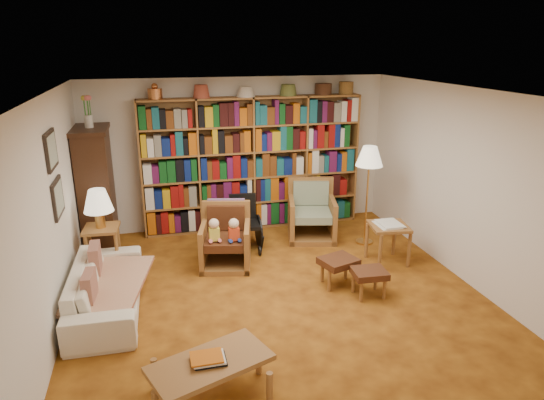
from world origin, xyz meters
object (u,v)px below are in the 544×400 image
object	(u,v)px
armchair_sage	(310,215)
floor_lamp	(369,160)
sofa	(106,288)
side_table_papers	(389,231)
footstool_b	(369,275)
wheelchair	(244,225)
armchair_leather	(224,239)
side_table_lamp	(102,238)
coffee_table	(210,365)
footstool_a	(338,263)

from	to	relation	value
armchair_sage	floor_lamp	bearing A→B (deg)	-33.18
sofa	side_table_papers	world-z (taller)	side_table_papers
footstool_b	wheelchair	bearing A→B (deg)	123.63
armchair_leather	side_table_papers	world-z (taller)	armchair_leather
sofa	armchair_leather	distance (m)	1.80
side_table_lamp	side_table_papers	xyz separation A→B (m)	(3.91, -0.65, -0.02)
armchair_leather	footstool_b	size ratio (longest dim) A/B	2.03
armchair_leather	coffee_table	distance (m)	2.78
side_table_lamp	floor_lamp	xyz separation A→B (m)	(3.90, 0.09, 0.84)
footstool_a	footstool_b	xyz separation A→B (m)	(0.27, -0.36, -0.02)
footstool_b	side_table_papers	bearing A→B (deg)	51.25
armchair_sage	footstool_b	world-z (taller)	armchair_sage
side_table_papers	armchair_leather	bearing A→B (deg)	166.34
armchair_leather	armchair_sage	xyz separation A→B (m)	(1.50, 0.69, -0.01)
sofa	armchair_sage	bearing A→B (deg)	-60.76
side_table_papers	coffee_table	xyz separation A→B (m)	(-2.81, -2.18, -0.15)
side_table_lamp	wheelchair	distance (m)	2.05
sofa	armchair_sage	size ratio (longest dim) A/B	2.03
coffee_table	sofa	bearing A→B (deg)	118.92
armchair_sage	footstool_a	xyz separation A→B (m)	(-0.18, -1.71, -0.04)
sofa	footstool_b	bearing A→B (deg)	-96.89
floor_lamp	footstool_a	world-z (taller)	floor_lamp
floor_lamp	footstool_b	world-z (taller)	floor_lamp
side_table_lamp	footstool_a	bearing A→B (deg)	-20.83
side_table_lamp	wheelchair	bearing A→B (deg)	9.82
sofa	floor_lamp	distance (m)	4.10
armchair_leather	coffee_table	size ratio (longest dim) A/B	0.75
armchair_leather	coffee_table	world-z (taller)	armchair_leather
wheelchair	footstool_b	size ratio (longest dim) A/B	1.94
armchair_sage	side_table_papers	world-z (taller)	armchair_sage
side_table_lamp	armchair_leather	world-z (taller)	armchair_leather
armchair_sage	footstool_a	world-z (taller)	armchair_sage
sofa	armchair_sage	world-z (taller)	armchair_sage
armchair_sage	wheelchair	size ratio (longest dim) A/B	1.11
coffee_table	wheelchair	bearing A→B (deg)	73.88
wheelchair	floor_lamp	bearing A→B (deg)	-7.87
armchair_sage	floor_lamp	xyz separation A→B (m)	(0.75, -0.49, 0.98)
footstool_a	side_table_lamp	bearing A→B (deg)	159.17
sofa	footstool_a	bearing A→B (deg)	-90.66
floor_lamp	side_table_papers	bearing A→B (deg)	-89.48
side_table_lamp	footstool_b	xyz separation A→B (m)	(3.24, -1.48, -0.21)
floor_lamp	wheelchair	bearing A→B (deg)	172.13
footstool_a	footstool_b	world-z (taller)	footstool_a
side_table_lamp	floor_lamp	size ratio (longest dim) A/B	0.43
armchair_sage	armchair_leather	bearing A→B (deg)	-155.44
floor_lamp	coffee_table	size ratio (longest dim) A/B	1.32
floor_lamp	armchair_leather	bearing A→B (deg)	-175.07
side_table_papers	footstool_a	size ratio (longest dim) A/B	1.12
sofa	wheelchair	size ratio (longest dim) A/B	2.26
armchair_leather	wheelchair	xyz separation A→B (m)	(0.37, 0.45, 0.02)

